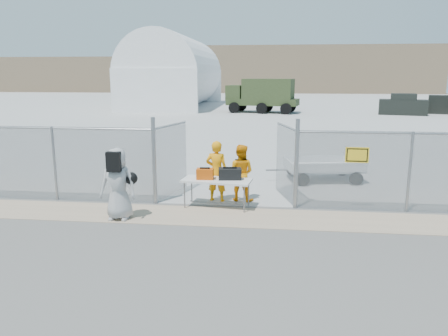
# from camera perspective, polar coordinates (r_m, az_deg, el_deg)

# --- Properties ---
(ground) EXTENTS (160.00, 160.00, 0.00)m
(ground) POSITION_cam_1_polar(r_m,az_deg,el_deg) (10.61, -1.24, -8.10)
(ground) COLOR #504F4F
(tarmac_inside) EXTENTS (160.00, 80.00, 0.01)m
(tarmac_inside) POSITION_cam_1_polar(r_m,az_deg,el_deg) (52.01, 5.07, 8.11)
(tarmac_inside) COLOR #ACACAA
(tarmac_inside) RESTS_ON ground
(dirt_strip) EXTENTS (44.00, 1.60, 0.01)m
(dirt_strip) POSITION_cam_1_polar(r_m,az_deg,el_deg) (11.55, -0.57, -6.36)
(dirt_strip) COLOR tan
(dirt_strip) RESTS_ON ground
(distant_hills) EXTENTS (140.00, 6.00, 9.00)m
(distant_hills) POSITION_cam_1_polar(r_m,az_deg,el_deg) (87.94, 9.13, 12.59)
(distant_hills) COLOR #7F684F
(distant_hills) RESTS_ON ground
(chain_link_fence) EXTENTS (40.00, 0.20, 2.20)m
(chain_link_fence) POSITION_cam_1_polar(r_m,az_deg,el_deg) (12.21, 0.00, 0.00)
(chain_link_fence) COLOR gray
(chain_link_fence) RESTS_ON ground
(quonset_hangar) EXTENTS (9.00, 18.00, 8.00)m
(quonset_hangar) POSITION_cam_1_polar(r_m,az_deg,el_deg) (51.14, -6.45, 12.49)
(quonset_hangar) COLOR white
(quonset_hangar) RESTS_ON ground
(folding_table) EXTENTS (1.99, 1.04, 0.81)m
(folding_table) POSITION_cam_1_polar(r_m,az_deg,el_deg) (12.24, -0.94, -3.34)
(folding_table) COLOR white
(folding_table) RESTS_ON ground
(orange_bag) EXTENTS (0.48, 0.33, 0.29)m
(orange_bag) POSITION_cam_1_polar(r_m,az_deg,el_deg) (12.17, -2.50, -0.77)
(orange_bag) COLOR #D5510B
(orange_bag) RESTS_ON folding_table
(black_duffel) EXTENTS (0.67, 0.45, 0.30)m
(black_duffel) POSITION_cam_1_polar(r_m,az_deg,el_deg) (12.14, 0.77, -0.75)
(black_duffel) COLOR black
(black_duffel) RESTS_ON folding_table
(security_worker_left) EXTENTS (0.72, 0.53, 1.80)m
(security_worker_left) POSITION_cam_1_polar(r_m,az_deg,el_deg) (12.73, -0.97, -0.43)
(security_worker_left) COLOR #FF9A0A
(security_worker_left) RESTS_ON ground
(security_worker_right) EXTENTS (0.93, 0.79, 1.68)m
(security_worker_right) POSITION_cam_1_polar(r_m,az_deg,el_deg) (12.79, 2.15, -0.63)
(security_worker_right) COLOR #FF9A0A
(security_worker_right) RESTS_ON ground
(visitor) EXTENTS (0.92, 0.60, 1.87)m
(visitor) POSITION_cam_1_polar(r_m,az_deg,el_deg) (11.45, -13.67, -2.04)
(visitor) COLOR #A3A3A3
(visitor) RESTS_ON ground
(utility_trailer) EXTENTS (3.61, 2.30, 0.81)m
(utility_trailer) POSITION_cam_1_polar(r_m,az_deg,el_deg) (15.68, 12.86, -0.17)
(utility_trailer) COLOR white
(utility_trailer) RESTS_ON ground
(military_truck) EXTENTS (7.10, 3.75, 3.22)m
(military_truck) POSITION_cam_1_polar(r_m,az_deg,el_deg) (42.59, 5.09, 9.37)
(military_truck) COLOR #334221
(military_truck) RESTS_ON ground
(parked_vehicle_near) EXTENTS (4.45, 2.76, 1.87)m
(parked_vehicle_near) POSITION_cam_1_polar(r_m,az_deg,el_deg) (43.44, 22.33, 7.68)
(parked_vehicle_near) COLOR black
(parked_vehicle_near) RESTS_ON ground
(parked_vehicle_mid) EXTENTS (4.04, 2.68, 1.68)m
(parked_vehicle_mid) POSITION_cam_1_polar(r_m,az_deg,el_deg) (46.08, 26.32, 7.42)
(parked_vehicle_mid) COLOR black
(parked_vehicle_mid) RESTS_ON ground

